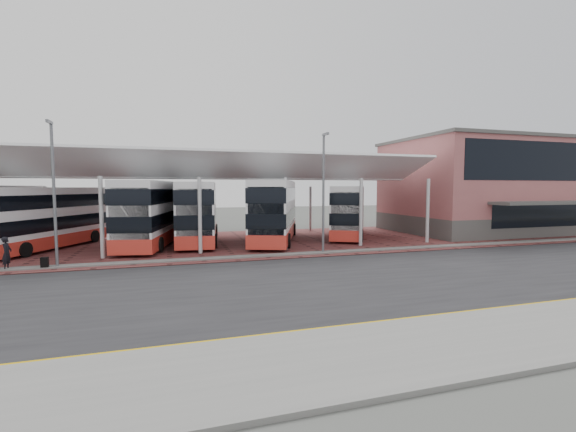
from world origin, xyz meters
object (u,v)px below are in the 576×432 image
(bus_3, at_px, (199,212))
(bus_4, at_px, (275,211))
(bus_1, at_px, (47,218))
(bus_2, at_px, (153,213))
(terminal, at_px, (485,186))
(pedestrian, at_px, (7,253))
(bus_5, at_px, (348,211))

(bus_3, bearing_deg, bus_4, -6.83)
(bus_1, relative_size, bus_3, 0.91)
(bus_1, xyz_separation_m, bus_2, (7.22, -0.21, 0.23))
(bus_4, bearing_deg, bus_3, -172.74)
(terminal, xyz_separation_m, bus_1, (-39.39, -0.12, -2.39))
(bus_1, height_order, pedestrian, bus_1)
(terminal, height_order, bus_5, terminal)
(bus_1, height_order, bus_5, bus_5)
(pedestrian, bearing_deg, terminal, -76.07)
(bus_3, xyz_separation_m, bus_4, (6.06, -1.50, 0.08))
(terminal, bearing_deg, bus_3, 179.04)
(terminal, height_order, bus_4, terminal)
(bus_3, distance_m, pedestrian, 13.54)
(bus_3, relative_size, pedestrian, 6.65)
(bus_5, bearing_deg, bus_2, -150.50)
(bus_5, bearing_deg, pedestrian, -134.17)
(bus_1, bearing_deg, bus_5, 26.11)
(bus_2, height_order, bus_4, bus_4)
(terminal, bearing_deg, bus_4, -177.43)
(pedestrian, bearing_deg, bus_1, 3.11)
(bus_1, height_order, bus_4, bus_4)
(bus_4, bearing_deg, bus_1, -161.92)
(bus_4, distance_m, bus_5, 7.33)
(bus_4, height_order, bus_5, bus_4)
(bus_4, xyz_separation_m, pedestrian, (-16.76, -6.66, -1.57))
(bus_1, relative_size, bus_5, 0.99)
(bus_2, relative_size, pedestrian, 6.80)
(bus_4, relative_size, bus_5, 1.12)
(terminal, xyz_separation_m, bus_4, (-22.59, -1.01, -2.13))
(bus_5, bearing_deg, bus_4, -142.64)
(terminal, xyz_separation_m, bus_5, (-15.37, 0.23, -2.35))
(terminal, distance_m, bus_5, 15.55)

